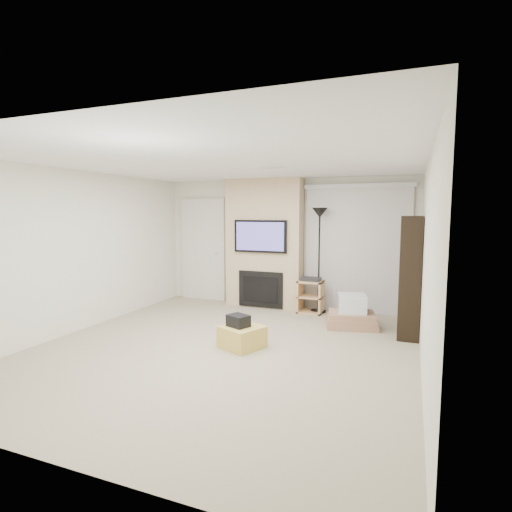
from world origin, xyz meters
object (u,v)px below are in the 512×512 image
at_px(ottoman, 242,337).
at_px(box_stack, 352,315).
at_px(floor_lamp, 319,230).
at_px(av_stand, 311,294).
at_px(bookshelf, 410,276).

height_order(ottoman, box_stack, box_stack).
distance_m(ottoman, floor_lamp, 2.76).
xyz_separation_m(floor_lamp, box_stack, (0.72, -0.76, -1.32)).
relative_size(av_stand, box_stack, 0.72).
distance_m(ottoman, box_stack, 2.01).
xyz_separation_m(floor_lamp, bookshelf, (1.58, -0.88, -0.63)).
bearing_deg(bookshelf, box_stack, 172.48).
bearing_deg(box_stack, ottoman, -128.69).
distance_m(ottoman, bookshelf, 2.68).
distance_m(floor_lamp, bookshelf, 1.91).
xyz_separation_m(floor_lamp, av_stand, (-0.13, -0.09, -1.18)).
bearing_deg(ottoman, box_stack, 51.31).
relative_size(av_stand, bookshelf, 0.37).
bearing_deg(av_stand, floor_lamp, 35.19).
relative_size(floor_lamp, av_stand, 2.94).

